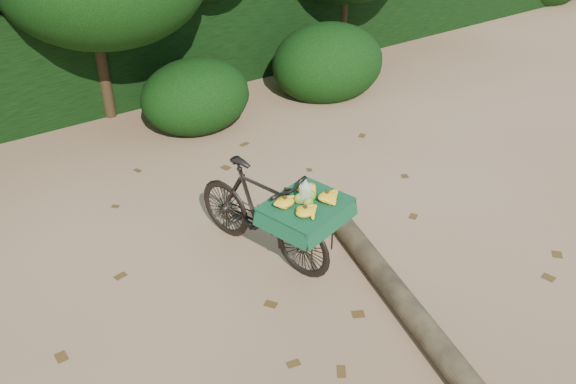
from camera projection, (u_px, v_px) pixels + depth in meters
ground at (262, 335)px, 5.77m from camera, size 80.00×80.00×0.00m
vendor_bicycle at (263, 212)px, 6.50m from camera, size 1.15×1.96×1.12m
fallen_log at (407, 306)px, 5.92m from camera, size 1.00×3.38×0.25m
hedge_backdrop at (52, 52)px, 9.68m from camera, size 26.00×1.80×1.80m
tree_row at (3, 0)px, 8.22m from camera, size 14.50×2.00×4.00m
bush_clumps at (133, 115)px, 8.76m from camera, size 8.80×1.70×0.90m
leaf_litter at (229, 296)px, 6.22m from camera, size 7.00×7.30×0.01m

